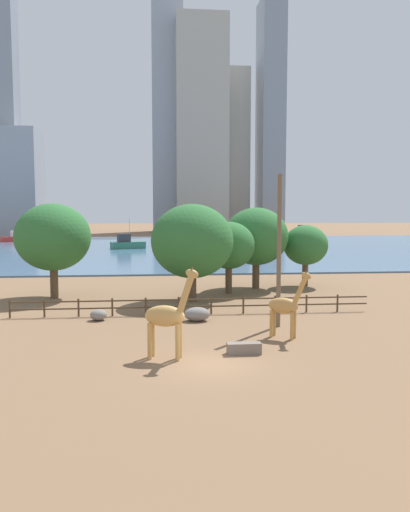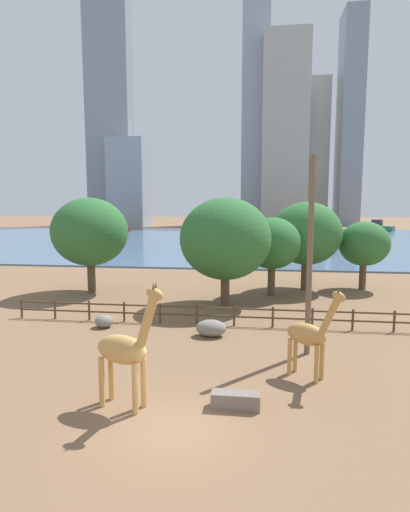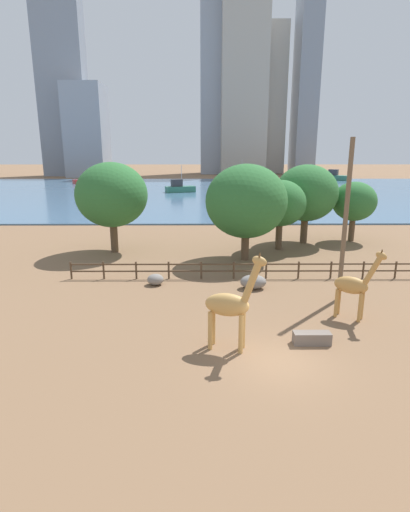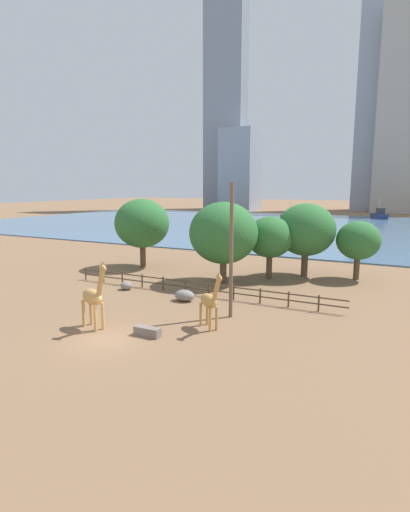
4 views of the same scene
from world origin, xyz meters
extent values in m
plane|color=brown|center=(0.00, 80.00, 0.00)|extent=(400.00, 400.00, 0.00)
cube|color=#476B8C|center=(0.00, 77.00, 0.10)|extent=(180.00, 86.00, 0.20)
cylinder|color=tan|center=(-1.48, 1.37, 0.94)|extent=(0.27, 0.27, 1.88)
cylinder|color=tan|center=(-1.63, 0.81, 0.94)|extent=(0.27, 0.27, 1.88)
cylinder|color=tan|center=(-2.88, 1.76, 0.94)|extent=(0.27, 0.27, 1.88)
cylinder|color=tan|center=(-3.04, 1.20, 0.94)|extent=(0.27, 0.27, 1.88)
ellipsoid|color=tan|center=(-2.26, 1.28, 2.21)|extent=(2.23, 1.36, 1.09)
cylinder|color=tan|center=(-1.19, 0.99, 3.41)|extent=(1.02, 0.58, 2.08)
ellipsoid|color=tan|center=(-0.88, 0.90, 4.40)|extent=(0.84, 0.53, 0.62)
cone|color=brown|center=(-0.86, 0.98, 4.72)|extent=(0.12, 0.12, 0.20)
cone|color=brown|center=(-0.91, 0.82, 4.72)|extent=(0.12, 0.12, 0.20)
cylinder|color=#C18C47|center=(5.46, 4.68, 0.82)|extent=(0.26, 0.26, 1.65)
cylinder|color=#C18C47|center=(5.18, 4.26, 0.82)|extent=(0.26, 0.26, 1.65)
cylinder|color=#C18C47|center=(4.41, 5.40, 0.82)|extent=(0.26, 0.26, 1.65)
cylinder|color=#C18C47|center=(4.12, 4.97, 0.82)|extent=(0.26, 0.26, 1.65)
ellipsoid|color=#C18C47|center=(4.79, 4.83, 1.93)|extent=(1.92, 1.62, 0.95)
cylinder|color=#C18C47|center=(5.65, 4.25, 2.96)|extent=(0.97, 0.78, 1.80)
ellipsoid|color=#C18C47|center=(5.93, 4.06, 3.81)|extent=(0.74, 0.63, 0.58)
cone|color=brown|center=(5.97, 4.12, 4.08)|extent=(0.12, 0.12, 0.17)
cone|color=brown|center=(5.89, 4.00, 4.08)|extent=(0.12, 0.12, 0.17)
cylinder|color=brown|center=(5.21, 7.69, 4.93)|extent=(0.28, 0.28, 9.87)
ellipsoid|color=gray|center=(0.07, 9.81, 0.48)|extent=(1.77, 1.27, 0.96)
ellipsoid|color=gray|center=(-6.69, 10.63, 0.39)|extent=(1.14, 1.03, 0.78)
cube|color=#72665B|center=(1.91, 1.70, 0.30)|extent=(1.80, 0.60, 0.60)
cylinder|color=#4C3826|center=(-13.00, 12.00, 0.65)|extent=(0.14, 0.14, 1.30)
cylinder|color=#4C3826|center=(-10.62, 12.00, 0.65)|extent=(0.14, 0.14, 1.30)
cylinder|color=#4C3826|center=(-8.24, 12.00, 0.65)|extent=(0.14, 0.14, 1.30)
cylinder|color=#4C3826|center=(-5.86, 12.00, 0.65)|extent=(0.14, 0.14, 1.30)
cylinder|color=#4C3826|center=(-3.48, 12.00, 0.65)|extent=(0.14, 0.14, 1.30)
cylinder|color=#4C3826|center=(-1.10, 12.00, 0.65)|extent=(0.14, 0.14, 1.30)
cylinder|color=#4C3826|center=(1.28, 12.00, 0.65)|extent=(0.14, 0.14, 1.30)
cylinder|color=#4C3826|center=(3.66, 12.00, 0.65)|extent=(0.14, 0.14, 1.30)
cylinder|color=#4C3826|center=(6.04, 12.00, 0.65)|extent=(0.14, 0.14, 1.30)
cylinder|color=#4C3826|center=(8.42, 12.00, 0.65)|extent=(0.14, 0.14, 1.30)
cylinder|color=#4C3826|center=(10.80, 12.00, 0.65)|extent=(0.14, 0.14, 1.30)
cube|color=#4C3826|center=(0.00, 12.00, 1.10)|extent=(26.10, 0.08, 0.10)
cube|color=#4C3826|center=(0.00, 12.00, 0.59)|extent=(26.10, 0.08, 0.10)
cylinder|color=brown|center=(0.27, 17.35, 1.15)|extent=(0.67, 0.67, 2.31)
ellipsoid|color=#2D6B33|center=(0.27, 17.35, 5.04)|extent=(6.83, 6.83, 6.14)
cylinder|color=brown|center=(6.94, 23.87, 1.29)|extent=(0.70, 0.70, 2.59)
ellipsoid|color=#2D6B33|center=(6.94, 23.87, 5.07)|extent=(6.19, 6.19, 5.57)
cylinder|color=brown|center=(-11.56, 20.17, 1.35)|extent=(0.68, 0.68, 2.71)
ellipsoid|color=#2D6B33|center=(-11.56, 20.17, 5.28)|extent=(6.44, 6.44, 5.80)
cylinder|color=brown|center=(12.14, 24.76, 1.18)|extent=(0.60, 0.60, 2.36)
ellipsoid|color=#2D6B33|center=(12.14, 24.76, 4.13)|extent=(4.42, 4.42, 3.98)
cylinder|color=brown|center=(3.87, 21.13, 1.25)|extent=(0.61, 0.61, 2.50)
ellipsoid|color=#2D6B33|center=(3.87, 21.13, 4.40)|extent=(4.77, 4.77, 4.29)
cube|color=#337259|center=(39.05, 112.38, 0.97)|extent=(7.94, 6.54, 1.54)
cube|color=#333338|center=(38.24, 112.91, 2.66)|extent=(3.32, 3.06, 1.84)
cube|color=#337259|center=(-8.34, 74.38, 0.86)|extent=(6.96, 4.41, 1.31)
cube|color=#333338|center=(-9.11, 74.11, 2.30)|extent=(2.75, 2.27, 1.57)
cylinder|color=silver|center=(-8.03, 74.49, 3.80)|extent=(0.15, 0.15, 4.59)
cube|color=#B22D28|center=(-37.15, 99.31, 0.78)|extent=(5.95, 5.05, 1.16)
cube|color=silver|center=(-36.56, 99.73, 2.06)|extent=(2.51, 2.34, 1.39)
cube|color=navy|center=(9.12, 111.10, 0.93)|extent=(5.37, 7.73, 1.46)
cube|color=#333338|center=(9.49, 110.27, 2.53)|extent=(2.67, 3.11, 1.75)
cylinder|color=silver|center=(8.97, 111.43, 4.21)|extent=(0.16, 0.16, 5.11)
cube|color=#B7B2A8|center=(22.90, 163.47, 29.36)|extent=(16.07, 15.75, 58.71)
cube|color=#939EAD|center=(1.27, 157.12, 44.31)|extent=(10.67, 15.34, 88.62)
cube|color=#ADA89E|center=(12.62, 147.67, 35.98)|extent=(17.33, 11.82, 71.97)
cube|color=gray|center=(37.98, 155.25, 40.71)|extent=(8.11, 14.34, 81.41)
cube|color=#939EAD|center=(-45.17, 135.50, 16.12)|extent=(13.55, 14.80, 32.23)
camera|label=1|loc=(-2.58, -23.73, 7.53)|focal=35.00mm
camera|label=2|loc=(2.60, -12.31, 7.42)|focal=28.00mm
camera|label=3|loc=(-3.39, -15.95, 9.06)|focal=28.00mm
camera|label=4|loc=(16.32, -18.61, 9.56)|focal=28.00mm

